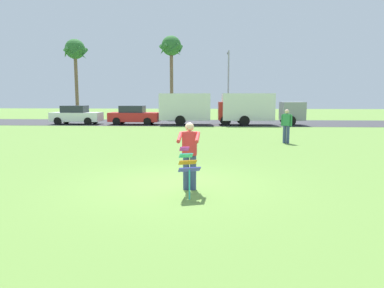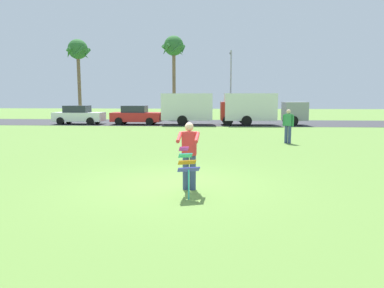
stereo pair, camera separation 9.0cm
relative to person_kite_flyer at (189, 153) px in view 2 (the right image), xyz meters
name	(u,v)px [view 2 (the right image)]	position (x,y,z in m)	size (l,w,h in m)	color
ground_plane	(175,185)	(-0.42, 0.48, -0.95)	(120.00, 120.00, 0.00)	olive
road_strip	(205,123)	(-0.42, 23.45, -0.95)	(120.00, 8.00, 0.01)	#38383D
person_kite_flyer	(189,153)	(0.00, 0.00, 0.00)	(0.55, 0.66, 1.73)	#384772
kite_held	(187,164)	(0.01, -0.72, -0.15)	(0.55, 0.71, 1.18)	#D83399
parked_car_white	(79,115)	(-11.19, 21.05, -0.18)	(4.24, 1.91, 1.60)	white
parked_car_red	(136,115)	(-6.18, 21.05, -0.18)	(4.24, 1.92, 1.60)	red
parked_truck_red_cab	(197,108)	(-0.98, 21.05, 0.46)	(6.76, 2.27, 2.62)	#B2231E
parked_truck_grey_van	(260,108)	(4.22, 21.05, 0.46)	(6.77, 2.30, 2.62)	gray
palm_tree_left_near	(78,53)	(-14.27, 29.33, 6.09)	(2.58, 2.71, 8.45)	brown
palm_tree_right_near	(174,49)	(-4.01, 30.13, 6.43)	(2.58, 2.71, 8.82)	brown
streetlight_pole	(231,80)	(2.06, 28.42, 3.05)	(0.24, 1.65, 7.00)	#9E9EA3
person_walker_near	(288,125)	(4.30, 9.46, -0.02)	(0.51, 0.37, 1.73)	#384772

